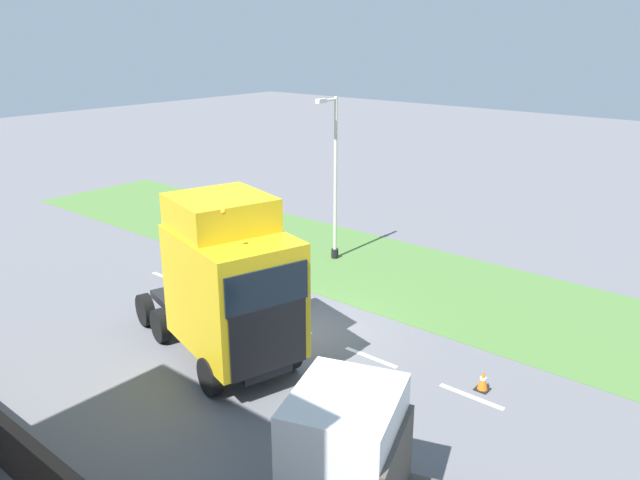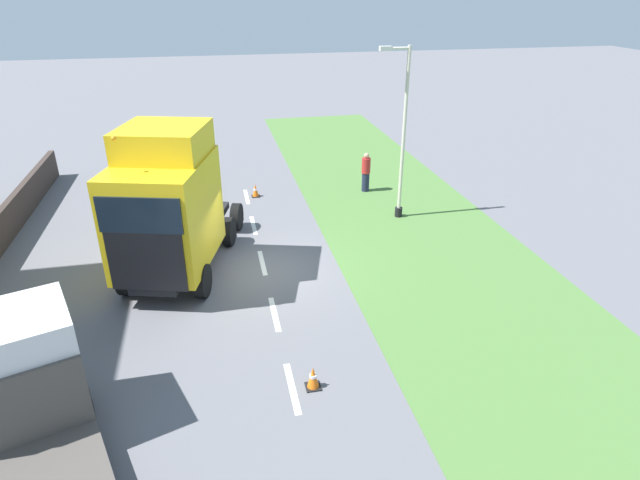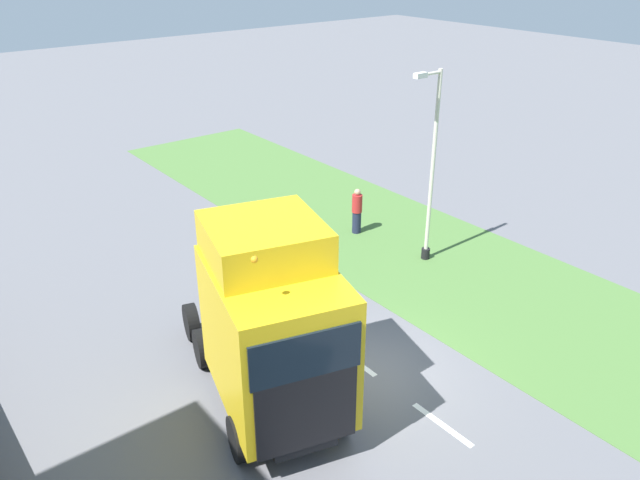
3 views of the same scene
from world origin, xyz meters
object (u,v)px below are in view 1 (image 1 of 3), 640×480
pedestrian (272,226)px  traffic_cone_trailing (483,380)px  flatbed_truck (366,462)px  traffic_cone_lead (176,269)px  lorry_cab (229,284)px  lamp_post (334,186)px

pedestrian → traffic_cone_trailing: bearing=68.5°
flatbed_truck → traffic_cone_lead: (-5.84, -13.29, -1.21)m
lorry_cab → traffic_cone_trailing: (-3.30, 6.10, -2.16)m
lamp_post → flatbed_truck: bearing=41.1°
lorry_cab → pedestrian: (-8.21, -6.39, -1.55)m
pedestrian → traffic_cone_lead: size_ratio=3.10×
flatbed_truck → traffic_cone_lead: size_ratio=10.10×
flatbed_truck → traffic_cone_trailing: size_ratio=10.10×
lorry_cab → traffic_cone_trailing: 7.26m
flatbed_truck → traffic_cone_trailing: bearing=-15.1°
lamp_post → traffic_cone_lead: 7.01m
traffic_cone_trailing → lamp_post: bearing=-119.6°
lamp_post → traffic_cone_trailing: lamp_post is taller
lamp_post → traffic_cone_lead: (5.39, -3.49, -2.82)m
lorry_cab → traffic_cone_lead: (-3.21, -6.72, -2.16)m
lorry_cab → pedestrian: size_ratio=3.95×
pedestrian → traffic_cone_lead: bearing=-3.8°
lamp_post → traffic_cone_trailing: size_ratio=11.45×
pedestrian → traffic_cone_trailing: 13.43m
pedestrian → lamp_post: bearing=97.2°
lorry_cab → flatbed_truck: size_ratio=1.21×
traffic_cone_lead → lorry_cab: bearing=64.4°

